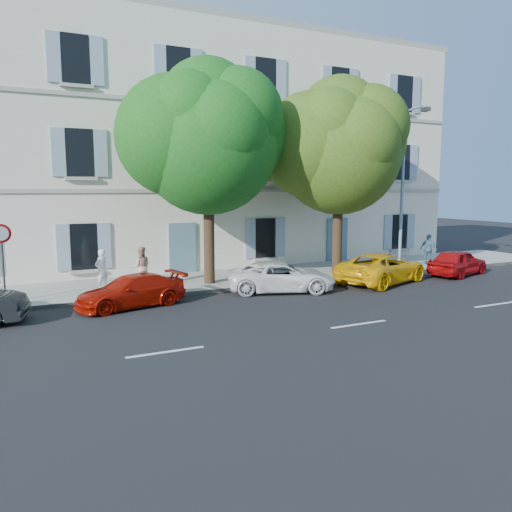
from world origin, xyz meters
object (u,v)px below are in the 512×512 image
car_red_coupe (131,291)px  tree_right (339,153)px  car_white_coupe (282,277)px  pedestrian_b (141,267)px  car_yellow_supercar (382,268)px  pedestrian_c (429,249)px  road_sign (2,247)px  street_lamp (405,180)px  tree_left (208,145)px  car_red_hatchback (458,262)px  pedestrian_a (102,269)px

car_red_coupe → tree_right: bearing=88.3°
car_white_coupe → pedestrian_b: bearing=82.1°
car_yellow_supercar → pedestrian_c: (5.08, 2.41, 0.29)m
car_red_coupe → car_white_coupe: bearing=77.6°
car_yellow_supercar → pedestrian_b: bearing=53.9°
road_sign → pedestrian_b: bearing=15.3°
road_sign → street_lamp: street_lamp is taller
tree_left → tree_right: size_ratio=1.03×
car_red_hatchback → street_lamp: 4.62m
tree_left → street_lamp: size_ratio=1.16×
car_red_coupe → car_red_hatchback: bearing=76.2°
car_red_coupe → car_red_hatchback: size_ratio=1.04×
car_red_hatchback → road_sign: road_sign is taller
car_white_coupe → pedestrian_b: size_ratio=2.60×
tree_left → pedestrian_a: 6.54m
tree_right → road_sign: 14.33m
road_sign → pedestrian_b: (4.89, 1.34, -1.18)m
street_lamp → pedestrian_a: street_lamp is taller
street_lamp → pedestrian_c: street_lamp is taller
tree_right → pedestrian_a: tree_right is taller
car_white_coupe → tree_left: 6.13m
car_red_coupe → tree_left: bearing=108.5°
car_red_hatchback → street_lamp: bearing=33.7°
tree_left → road_sign: (-7.68, -0.99, -3.70)m
car_red_hatchback → street_lamp: street_lamp is taller
tree_left → tree_right: (6.20, -0.34, -0.17)m
car_white_coupe → car_red_hatchback: (9.34, -0.33, 0.03)m
tree_left → road_sign: size_ratio=3.18×
car_red_hatchback → road_sign: (-19.24, 1.58, 1.53)m
tree_right → car_red_hatchback: bearing=-22.6°
car_white_coupe → tree_right: (3.97, 1.90, 5.10)m
car_red_coupe → car_red_hatchback: car_red_hatchback is taller
car_red_coupe → tree_left: tree_left is taller
road_sign → pedestrian_a: bearing=25.1°
tree_right → street_lamp: (3.39, -0.60, -1.21)m
car_yellow_supercar → pedestrian_a: size_ratio=2.97×
road_sign → pedestrian_a: size_ratio=1.75×
street_lamp → pedestrian_a: (-13.87, 1.55, -3.53)m
road_sign → pedestrian_b: road_sign is taller
car_yellow_supercar → pedestrian_c: pedestrian_c is taller
car_red_coupe → pedestrian_b: bearing=147.2°
car_yellow_supercar → tree_right: tree_right is taller
pedestrian_c → road_sign: bearing=78.0°
car_white_coupe → car_red_coupe: bearing=109.7°
road_sign → pedestrian_b: 5.20m
pedestrian_a → tree_right: bearing=141.0°
car_yellow_supercar → pedestrian_b: (-9.83, 2.89, 0.32)m
car_white_coupe → tree_right: bearing=-45.1°
car_yellow_supercar → pedestrian_a: pedestrian_a is taller
car_red_coupe → road_sign: 4.43m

